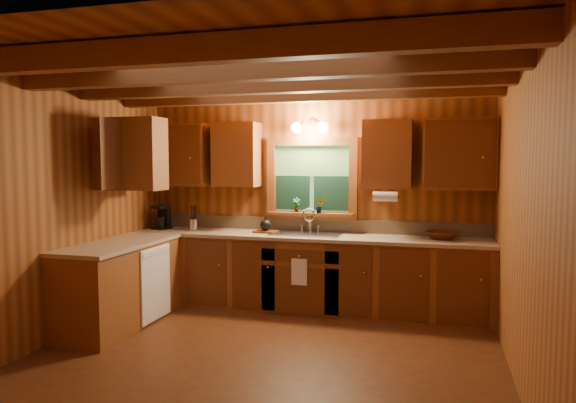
{
  "coord_description": "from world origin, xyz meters",
  "views": [
    {
      "loc": [
        1.47,
        -4.43,
        1.77
      ],
      "look_at": [
        0.0,
        0.8,
        1.35
      ],
      "focal_mm": 33.12,
      "sensor_mm": 36.0,
      "label": 1
    }
  ],
  "objects_px": {
    "sink": "(306,238)",
    "wicker_basket": "(442,235)",
    "coffee_maker": "(163,217)",
    "cutting_board": "(266,232)"
  },
  "relations": [
    {
      "from": "sink",
      "to": "coffee_maker",
      "type": "relative_size",
      "value": 2.69
    },
    {
      "from": "sink",
      "to": "wicker_basket",
      "type": "distance_m",
      "value": 1.54
    },
    {
      "from": "sink",
      "to": "wicker_basket",
      "type": "xyz_separation_m",
      "value": [
        1.54,
        0.05,
        0.09
      ]
    },
    {
      "from": "coffee_maker",
      "to": "wicker_basket",
      "type": "bearing_deg",
      "value": 15.85
    },
    {
      "from": "cutting_board",
      "to": "wicker_basket",
      "type": "xyz_separation_m",
      "value": [
        2.05,
        0.02,
        0.03
      ]
    },
    {
      "from": "coffee_maker",
      "to": "cutting_board",
      "type": "distance_m",
      "value": 1.38
    },
    {
      "from": "sink",
      "to": "coffee_maker",
      "type": "distance_m",
      "value": 1.89
    },
    {
      "from": "sink",
      "to": "cutting_board",
      "type": "distance_m",
      "value": 0.52
    },
    {
      "from": "coffee_maker",
      "to": "wicker_basket",
      "type": "height_order",
      "value": "coffee_maker"
    },
    {
      "from": "wicker_basket",
      "to": "coffee_maker",
      "type": "bearing_deg",
      "value": -179.24
    }
  ]
}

